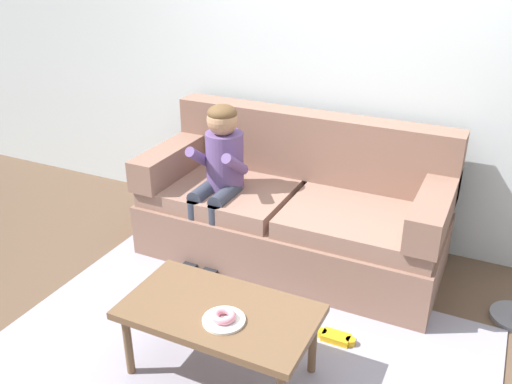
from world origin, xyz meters
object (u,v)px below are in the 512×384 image
at_px(couch, 294,211).
at_px(coffee_table, 220,316).
at_px(toy_controller, 336,338).
at_px(donut, 224,316).
at_px(person_child, 219,168).

relative_size(couch, coffee_table, 2.12).
bearing_deg(couch, coffee_table, -84.97).
distance_m(couch, coffee_table, 1.28).
bearing_deg(toy_controller, coffee_table, -137.94).
xyz_separation_m(coffee_table, toy_controller, (0.47, 0.50, -0.35)).
height_order(coffee_table, toy_controller, coffee_table).
bearing_deg(couch, donut, -82.41).
xyz_separation_m(couch, toy_controller, (0.58, -0.77, -0.33)).
distance_m(coffee_table, donut, 0.13).
relative_size(person_child, donut, 9.18).
xyz_separation_m(couch, donut, (0.18, -1.35, 0.10)).
bearing_deg(donut, couch, 97.59).
distance_m(person_child, toy_controller, 1.36).
distance_m(donut, toy_controller, 0.82).
height_order(couch, person_child, person_child).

